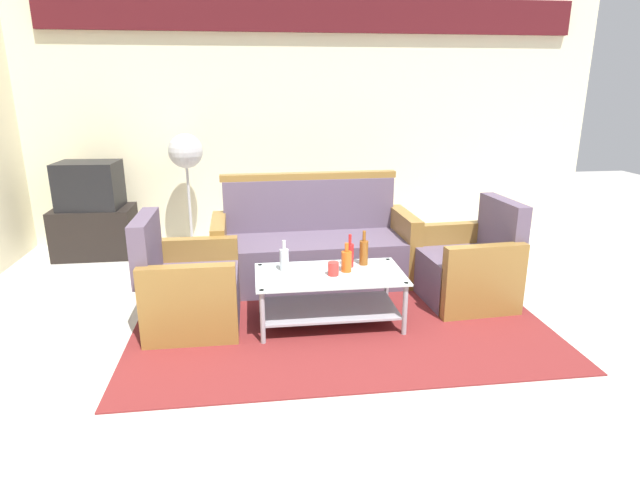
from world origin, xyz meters
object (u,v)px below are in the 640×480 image
object	(u,v)px
armchair_right	(468,268)
cup	(333,269)
bottle_red	(350,255)
pedestal_fan	(186,158)
coffee_table	(330,291)
armchair_left	(188,290)
bottle_clear	(284,259)
television	(89,185)
bottle_brown	(364,252)
bottle_orange	(346,261)
couch	(314,248)
tv_stand	(95,232)

from	to	relation	value
armchair_right	cup	xyz separation A→B (m)	(-1.19, -0.33, 0.17)
bottle_red	pedestal_fan	distance (m)	2.40
coffee_table	pedestal_fan	bearing A→B (deg)	121.30
armchair_left	bottle_clear	world-z (taller)	armchair_left
armchair_right	television	bearing A→B (deg)	60.11
cup	bottle_brown	bearing A→B (deg)	36.94
bottle_red	bottle_orange	world-z (taller)	bottle_red
armchair_left	bottle_brown	distance (m)	1.36
pedestal_fan	bottle_brown	bearing A→B (deg)	-50.67
bottle_brown	bottle_clear	bearing A→B (deg)	-174.88
couch	tv_stand	size ratio (longest dim) A/B	2.27
tv_stand	pedestal_fan	world-z (taller)	pedestal_fan
television	pedestal_fan	world-z (taller)	pedestal_fan
couch	armchair_right	size ratio (longest dim) A/B	2.14
bottle_clear	television	distance (m)	2.66
armchair_left	bottle_brown	xyz separation A→B (m)	(1.34, 0.05, 0.23)
pedestal_fan	bottle_clear	bearing A→B (deg)	-64.84
armchair_left	television	world-z (taller)	television
coffee_table	bottle_red	size ratio (longest dim) A/B	4.25
armchair_left	bottle_red	xyz separation A→B (m)	(1.22, 0.01, 0.22)
television	cup	bearing A→B (deg)	141.19
couch	armchair_left	xyz separation A→B (m)	(-1.04, -0.80, -0.03)
armchair_left	cup	distance (m)	1.09
pedestal_fan	couch	bearing A→B (deg)	-42.16
pedestal_fan	tv_stand	bearing A→B (deg)	-177.10
armchair_left	pedestal_fan	xyz separation A→B (m)	(-0.18, 1.90, 0.73)
armchair_right	bottle_red	xyz separation A→B (m)	(-1.04, -0.17, 0.22)
coffee_table	bottle_clear	xyz separation A→B (m)	(-0.33, 0.11, 0.23)
bottle_red	tv_stand	distance (m)	3.02
bottle_red	tv_stand	bearing A→B (deg)	142.38
couch	bottle_clear	bearing A→B (deg)	67.11
cup	bottle_red	bearing A→B (deg)	47.19
bottle_red	bottle_orange	distance (m)	0.11
coffee_table	tv_stand	size ratio (longest dim) A/B	1.38
armchair_left	armchair_right	world-z (taller)	same
couch	pedestal_fan	world-z (taller)	pedestal_fan
couch	coffee_table	bearing A→B (deg)	89.30
armchair_left	bottle_clear	bearing A→B (deg)	89.38
tv_stand	coffee_table	bearing A→B (deg)	-41.60
cup	pedestal_fan	xyz separation A→B (m)	(-1.24, 2.05, 0.55)
bottle_orange	tv_stand	distance (m)	3.05
bottle_orange	tv_stand	world-z (taller)	bottle_orange
coffee_table	armchair_right	bearing A→B (deg)	13.70
bottle_red	pedestal_fan	world-z (taller)	pedestal_fan
coffee_table	tv_stand	world-z (taller)	tv_stand
coffee_table	bottle_clear	bearing A→B (deg)	161.78
tv_stand	television	bearing A→B (deg)	86.87
armchair_left	coffee_table	bearing A→B (deg)	83.69
bottle_clear	pedestal_fan	size ratio (longest dim) A/B	0.19
armchair_right	pedestal_fan	world-z (taller)	pedestal_fan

